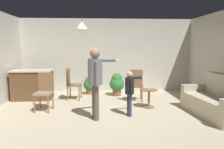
{
  "coord_description": "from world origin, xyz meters",
  "views": [
    {
      "loc": [
        -0.33,
        -4.68,
        1.7
      ],
      "look_at": [
        -0.0,
        0.45,
        1.0
      ],
      "focal_mm": 33.52,
      "sensor_mm": 36.0,
      "label": 1
    }
  ],
  "objects_px": {
    "dining_chair_near_wall": "(72,83)",
    "dining_chair_centre_back": "(136,84)",
    "dining_chair_by_counter": "(44,90)",
    "potted_plant_corner": "(89,84)",
    "person_child": "(130,88)",
    "side_table_by_couch": "(149,96)",
    "kitchen_counter": "(33,85)",
    "couch_floral": "(217,102)",
    "person_adult": "(96,76)",
    "spare_remote_on_table": "(148,89)",
    "potted_plant_by_wall": "(117,83)"
  },
  "relations": [
    {
      "from": "dining_chair_near_wall",
      "to": "dining_chair_centre_back",
      "type": "distance_m",
      "value": 2.03
    },
    {
      "from": "dining_chair_by_counter",
      "to": "potted_plant_corner",
      "type": "distance_m",
      "value": 2.14
    },
    {
      "from": "potted_plant_corner",
      "to": "person_child",
      "type": "bearing_deg",
      "value": -65.84
    },
    {
      "from": "side_table_by_couch",
      "to": "dining_chair_centre_back",
      "type": "distance_m",
      "value": 0.76
    },
    {
      "from": "kitchen_counter",
      "to": "dining_chair_by_counter",
      "type": "bearing_deg",
      "value": -60.53
    },
    {
      "from": "kitchen_counter",
      "to": "dining_chair_by_counter",
      "type": "distance_m",
      "value": 1.38
    },
    {
      "from": "couch_floral",
      "to": "person_adult",
      "type": "bearing_deg",
      "value": 85.69
    },
    {
      "from": "spare_remote_on_table",
      "to": "couch_floral",
      "type": "bearing_deg",
      "value": -25.74
    },
    {
      "from": "kitchen_counter",
      "to": "dining_chair_near_wall",
      "type": "distance_m",
      "value": 1.27
    },
    {
      "from": "kitchen_counter",
      "to": "potted_plant_corner",
      "type": "height_order",
      "value": "kitchen_counter"
    },
    {
      "from": "couch_floral",
      "to": "side_table_by_couch",
      "type": "xyz_separation_m",
      "value": [
        -1.5,
        0.76,
        -0.0
      ]
    },
    {
      "from": "couch_floral",
      "to": "potted_plant_by_wall",
      "type": "relative_size",
      "value": 2.41
    },
    {
      "from": "person_child",
      "to": "dining_chair_centre_back",
      "type": "distance_m",
      "value": 1.4
    },
    {
      "from": "person_adult",
      "to": "dining_chair_near_wall",
      "type": "bearing_deg",
      "value": -172.0
    },
    {
      "from": "couch_floral",
      "to": "spare_remote_on_table",
      "type": "bearing_deg",
      "value": 58.46
    },
    {
      "from": "person_adult",
      "to": "dining_chair_near_wall",
      "type": "relative_size",
      "value": 1.65
    },
    {
      "from": "dining_chair_near_wall",
      "to": "spare_remote_on_table",
      "type": "distance_m",
      "value": 2.44
    },
    {
      "from": "dining_chair_centre_back",
      "to": "potted_plant_corner",
      "type": "xyz_separation_m",
      "value": [
        -1.47,
        1.08,
        -0.2
      ]
    },
    {
      "from": "dining_chair_near_wall",
      "to": "potted_plant_corner",
      "type": "relative_size",
      "value": 1.57
    },
    {
      "from": "dining_chair_by_counter",
      "to": "potted_plant_by_wall",
      "type": "relative_size",
      "value": 1.29
    },
    {
      "from": "dining_chair_by_counter",
      "to": "dining_chair_centre_back",
      "type": "relative_size",
      "value": 1.0
    },
    {
      "from": "dining_chair_by_counter",
      "to": "person_adult",
      "type": "bearing_deg",
      "value": 157.49
    },
    {
      "from": "kitchen_counter",
      "to": "side_table_by_couch",
      "type": "distance_m",
      "value": 3.69
    },
    {
      "from": "potted_plant_corner",
      "to": "couch_floral",
      "type": "bearing_deg",
      "value": -38.11
    },
    {
      "from": "person_adult",
      "to": "dining_chair_by_counter",
      "type": "bearing_deg",
      "value": -134.21
    },
    {
      "from": "spare_remote_on_table",
      "to": "kitchen_counter",
      "type": "bearing_deg",
      "value": 161.48
    },
    {
      "from": "spare_remote_on_table",
      "to": "dining_chair_near_wall",
      "type": "bearing_deg",
      "value": 154.12
    },
    {
      "from": "dining_chair_centre_back",
      "to": "spare_remote_on_table",
      "type": "bearing_deg",
      "value": -67.79
    },
    {
      "from": "side_table_by_couch",
      "to": "spare_remote_on_table",
      "type": "bearing_deg",
      "value": -160.78
    },
    {
      "from": "person_child",
      "to": "spare_remote_on_table",
      "type": "height_order",
      "value": "person_child"
    },
    {
      "from": "dining_chair_near_wall",
      "to": "dining_chair_centre_back",
      "type": "height_order",
      "value": "same"
    },
    {
      "from": "potted_plant_by_wall",
      "to": "person_adult",
      "type": "bearing_deg",
      "value": -106.56
    },
    {
      "from": "person_adult",
      "to": "person_child",
      "type": "xyz_separation_m",
      "value": [
        0.82,
        0.18,
        -0.34
      ]
    },
    {
      "from": "person_child",
      "to": "potted_plant_by_wall",
      "type": "xyz_separation_m",
      "value": [
        -0.13,
        2.14,
        -0.26
      ]
    },
    {
      "from": "kitchen_counter",
      "to": "dining_chair_near_wall",
      "type": "bearing_deg",
      "value": -4.2
    },
    {
      "from": "dining_chair_centre_back",
      "to": "potted_plant_corner",
      "type": "bearing_deg",
      "value": 149.82
    },
    {
      "from": "kitchen_counter",
      "to": "dining_chair_centre_back",
      "type": "bearing_deg",
      "value": -7.95
    },
    {
      "from": "potted_plant_corner",
      "to": "side_table_by_couch",
      "type": "bearing_deg",
      "value": -45.88
    },
    {
      "from": "couch_floral",
      "to": "spare_remote_on_table",
      "type": "distance_m",
      "value": 1.72
    },
    {
      "from": "person_adult",
      "to": "couch_floral",
      "type": "bearing_deg",
      "value": 76.92
    },
    {
      "from": "side_table_by_couch",
      "to": "person_adult",
      "type": "distance_m",
      "value": 1.81
    },
    {
      "from": "spare_remote_on_table",
      "to": "person_child",
      "type": "bearing_deg",
      "value": -133.01
    },
    {
      "from": "person_adult",
      "to": "dining_chair_near_wall",
      "type": "distance_m",
      "value": 2.1
    },
    {
      "from": "dining_chair_near_wall",
      "to": "person_adult",
      "type": "bearing_deg",
      "value": 27.44
    },
    {
      "from": "dining_chair_centre_back",
      "to": "side_table_by_couch",
      "type": "bearing_deg",
      "value": -64.73
    },
    {
      "from": "dining_chair_centre_back",
      "to": "spare_remote_on_table",
      "type": "distance_m",
      "value": 0.73
    },
    {
      "from": "person_child",
      "to": "dining_chair_by_counter",
      "type": "height_order",
      "value": "person_child"
    },
    {
      "from": "dining_chair_centre_back",
      "to": "spare_remote_on_table",
      "type": "xyz_separation_m",
      "value": [
        0.2,
        -0.7,
        -0.01
      ]
    },
    {
      "from": "side_table_by_couch",
      "to": "person_adult",
      "type": "bearing_deg",
      "value": -150.15
    },
    {
      "from": "dining_chair_near_wall",
      "to": "spare_remote_on_table",
      "type": "bearing_deg",
      "value": 68.99
    }
  ]
}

